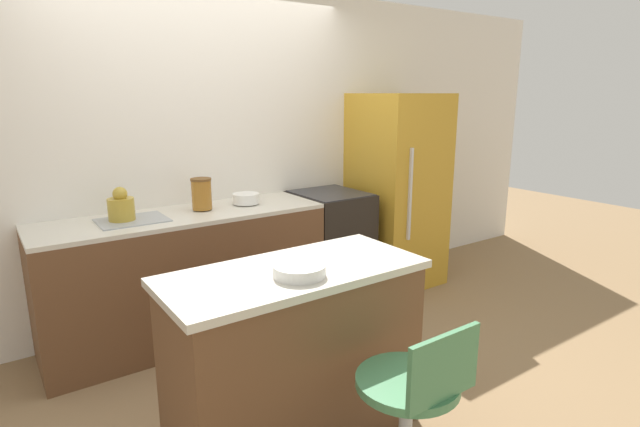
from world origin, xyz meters
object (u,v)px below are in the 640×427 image
oven_range (330,245)px  kettle (121,207)px  refrigerator (397,191)px  stool_chair (411,414)px  mixing_bowl (246,198)px

oven_range → kettle: (-1.71, 0.03, 0.56)m
oven_range → refrigerator: refrigerator is taller
oven_range → stool_chair: 2.32m
mixing_bowl → refrigerator: bearing=-2.6°
kettle → mixing_bowl: 0.92m
oven_range → mixing_bowl: (-0.79, 0.03, 0.51)m
oven_range → mixing_bowl: 0.94m
stool_chair → oven_range: bearing=62.6°
mixing_bowl → kettle: bearing=-180.0°
refrigerator → mixing_bowl: 1.53m
refrigerator → stool_chair: refrigerator is taller
mixing_bowl → stool_chair: bearing=-97.6°
oven_range → refrigerator: size_ratio=0.53×
stool_chair → mixing_bowl: size_ratio=4.22×
stool_chair → mixing_bowl: (0.28, 2.09, 0.56)m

